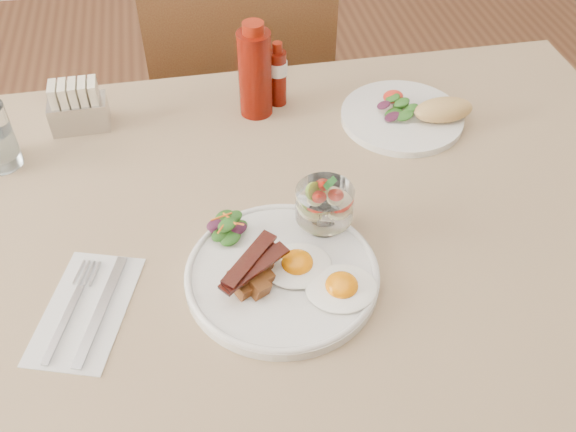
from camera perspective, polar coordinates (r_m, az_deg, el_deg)
name	(u,v)px	position (r m, az deg, el deg)	size (l,w,h in m)	color
table	(288,254)	(1.08, 0.02, -3.38)	(1.33, 0.88, 0.75)	brown
chair_far	(240,101)	(1.67, -4.25, 10.17)	(0.42, 0.42, 0.93)	brown
main_plate	(282,275)	(0.93, -0.53, -5.28)	(0.28, 0.28, 0.02)	silver
fried_eggs	(319,275)	(0.91, 2.78, -5.29)	(0.17, 0.16, 0.03)	white
bacon_potato_pile	(253,273)	(0.89, -3.13, -5.09)	(0.11, 0.09, 0.04)	brown
side_salad	(228,228)	(0.96, -5.38, -1.07)	(0.07, 0.06, 0.03)	#195115
fruit_cup	(324,204)	(0.95, 3.26, 1.09)	(0.09, 0.09, 0.09)	white
second_plate	(412,114)	(1.23, 10.94, 8.89)	(0.24, 0.23, 0.06)	silver
ketchup_bottle	(255,72)	(1.19, -2.96, 12.65)	(0.08, 0.08, 0.18)	#5E0D05
hot_sauce_bottle	(278,75)	(1.23, -0.92, 12.45)	(0.05, 0.05, 0.13)	#5E0D05
sugar_caddy	(78,108)	(1.24, -18.17, 9.08)	(0.10, 0.06, 0.09)	#B5B5BA
napkin_cutlery	(87,310)	(0.94, -17.44, -7.94)	(0.17, 0.23, 0.01)	silver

